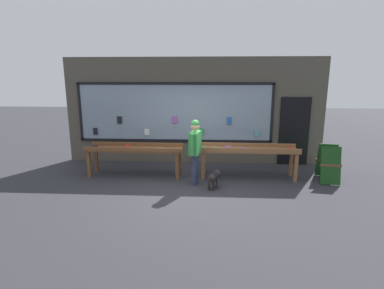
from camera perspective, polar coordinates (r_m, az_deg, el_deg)
ground_plane at (r=7.48m, az=-0.65°, el=-8.33°), size 40.00×40.00×0.00m
shopfront_facade at (r=9.42m, az=0.31°, el=6.30°), size 8.02×0.29×3.28m
display_table_left at (r=8.37m, az=-10.92°, el=-1.23°), size 2.63×0.73×0.87m
display_table_right at (r=8.19m, az=10.69°, el=-1.39°), size 2.63×0.72×0.89m
person_browsing at (r=7.46m, az=0.59°, el=-0.54°), size 0.32×0.65×1.67m
small_dog at (r=7.37m, az=4.17°, el=-6.16°), size 0.38×0.51×0.44m
sandwich_board_sign at (r=8.65m, az=24.54°, el=-3.18°), size 0.60×0.85×0.95m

